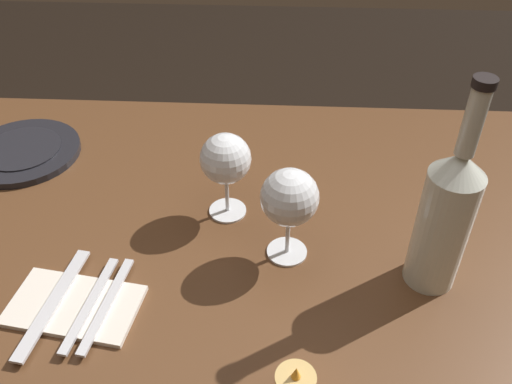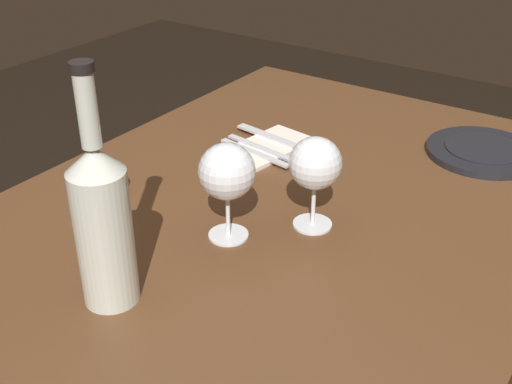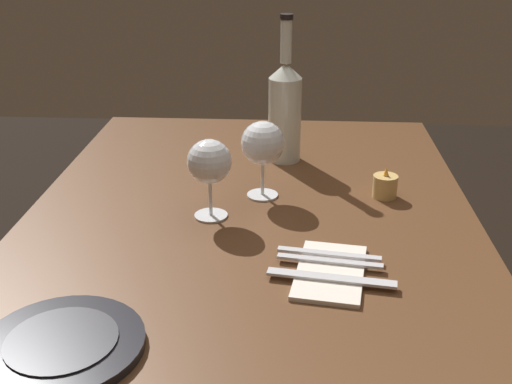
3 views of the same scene
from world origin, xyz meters
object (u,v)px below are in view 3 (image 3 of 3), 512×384
at_px(folded_napkin, 330,272).
at_px(table_knife, 331,278).
at_px(fork_outer, 329,254).
at_px(wine_glass_left, 263,144).
at_px(dinner_plate, 62,344).
at_px(wine_bottle, 285,109).
at_px(fork_inner, 330,261).
at_px(wine_glass_right, 209,164).
at_px(votive_candle, 385,187).

relative_size(folded_napkin, table_knife, 0.97).
relative_size(folded_napkin, fork_outer, 1.13).
height_order(wine_glass_left, dinner_plate, wine_glass_left).
distance_m(dinner_plate, fork_outer, 0.47).
xyz_separation_m(wine_bottle, fork_inner, (0.51, 0.09, -0.12)).
bearing_deg(dinner_plate, fork_outer, 125.87).
relative_size(wine_bottle, dinner_plate, 1.52).
relative_size(dinner_plate, folded_napkin, 1.12).
xyz_separation_m(dinner_plate, table_knife, (-0.19, 0.38, 0.00)).
relative_size(wine_glass_left, table_knife, 0.78).
relative_size(wine_glass_right, table_knife, 0.76).
relative_size(dinner_plate, table_knife, 1.08).
distance_m(wine_glass_left, folded_napkin, 0.36).
relative_size(wine_glass_left, fork_outer, 0.91).
height_order(folded_napkin, fork_inner, fork_inner).
relative_size(wine_glass_left, folded_napkin, 0.80).
bearing_deg(dinner_plate, wine_glass_left, 155.17).
bearing_deg(fork_inner, fork_outer, 180.00).
bearing_deg(wine_glass_left, votive_candle, 92.58).
height_order(fork_inner, table_knife, same).
xyz_separation_m(votive_candle, folded_napkin, (0.33, -0.13, -0.02)).
distance_m(wine_bottle, fork_outer, 0.51).
height_order(wine_glass_left, wine_glass_right, wine_glass_left).
bearing_deg(fork_inner, folded_napkin, 0.00).
bearing_deg(fork_inner, votive_candle, 156.81).
height_order(votive_candle, fork_outer, votive_candle).
height_order(wine_glass_right, fork_outer, wine_glass_right).
relative_size(dinner_plate, fork_inner, 1.27).
bearing_deg(wine_bottle, table_knife, 8.88).
relative_size(wine_glass_left, wine_bottle, 0.47).
distance_m(wine_glass_left, wine_bottle, 0.23).
bearing_deg(folded_napkin, table_knife, 0.00).
distance_m(votive_candle, fork_outer, 0.30).
bearing_deg(folded_napkin, wine_bottle, -170.63).
xyz_separation_m(fork_outer, table_knife, (0.08, 0.00, 0.00)).
height_order(wine_bottle, dinner_plate, wine_bottle).
xyz_separation_m(votive_candle, fork_inner, (0.30, -0.13, -0.01)).
xyz_separation_m(folded_napkin, table_knife, (0.03, 0.00, 0.01)).
bearing_deg(wine_bottle, votive_candle, 45.97).
height_order(wine_glass_left, table_knife, wine_glass_left).
relative_size(votive_candle, table_knife, 0.32).
height_order(wine_bottle, fork_outer, wine_bottle).
height_order(dinner_plate, fork_outer, dinner_plate).
bearing_deg(folded_napkin, dinner_plate, -59.43).
bearing_deg(fork_inner, table_knife, 0.00).
xyz_separation_m(fork_inner, table_knife, (0.05, 0.00, 0.00)).
height_order(wine_glass_left, folded_napkin, wine_glass_left).
bearing_deg(wine_bottle, folded_napkin, 9.37).
distance_m(wine_bottle, dinner_plate, 0.82).
bearing_deg(wine_bottle, dinner_plate, -20.90).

